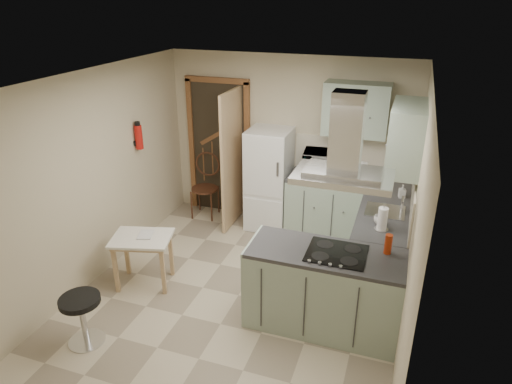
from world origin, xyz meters
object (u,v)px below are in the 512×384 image
at_px(drop_leaf_table, 144,260).
at_px(microwave, 325,163).
at_px(fridge, 269,179).
at_px(stool, 83,320).
at_px(peninsula, 324,289).
at_px(extractor_hood, 343,177).
at_px(bentwood_chair, 205,189).

xyz_separation_m(drop_leaf_table, microwave, (1.76, 2.00, 0.75)).
bearing_deg(fridge, microwave, 5.14).
bearing_deg(stool, microwave, 59.93).
bearing_deg(peninsula, microwave, 101.69).
distance_m(stool, microwave, 3.66).
bearing_deg(extractor_hood, drop_leaf_table, 178.75).
bearing_deg(bentwood_chair, stool, -92.94).
relative_size(peninsula, microwave, 2.52).
bearing_deg(fridge, stool, -108.14).
bearing_deg(extractor_hood, stool, -155.84).
bearing_deg(stool, drop_leaf_table, 88.32).
height_order(fridge, peninsula, fridge).
distance_m(peninsula, bentwood_chair, 3.00).
distance_m(drop_leaf_table, bentwood_chair, 1.92).
bearing_deg(extractor_hood, fridge, 123.79).
height_order(peninsula, bentwood_chair, bentwood_chair).
xyz_separation_m(fridge, extractor_hood, (1.32, -1.98, 0.97)).
bearing_deg(drop_leaf_table, fridge, 48.31).
distance_m(drop_leaf_table, microwave, 2.77).
xyz_separation_m(peninsula, stool, (-2.21, -1.04, -0.18)).
xyz_separation_m(fridge, bentwood_chair, (-1.04, -0.02, -0.29)).
bearing_deg(drop_leaf_table, peninsula, -16.63).
distance_m(fridge, microwave, 0.87).
relative_size(drop_leaf_table, bentwood_chair, 0.74).
height_order(extractor_hood, bentwood_chair, extractor_hood).
relative_size(fridge, peninsula, 0.97).
bearing_deg(fridge, extractor_hood, -56.21).
xyz_separation_m(extractor_hood, microwave, (-0.52, 2.05, -0.65)).
bearing_deg(drop_leaf_table, microwave, 33.41).
bearing_deg(fridge, bentwood_chair, -178.96).
xyz_separation_m(peninsula, drop_leaf_table, (-2.18, 0.05, -0.13)).
bearing_deg(drop_leaf_table, extractor_hood, -16.58).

